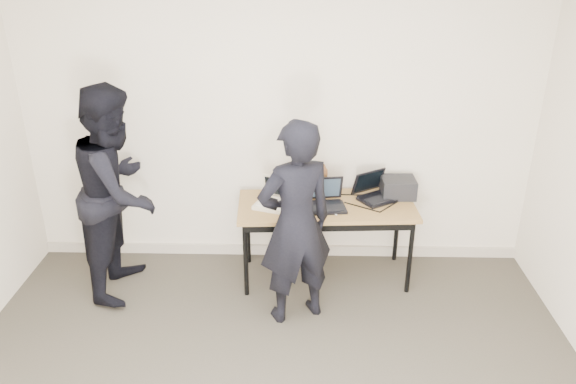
{
  "coord_description": "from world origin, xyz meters",
  "views": [
    {
      "loc": [
        0.2,
        -2.44,
        2.8
      ],
      "look_at": [
        0.1,
        1.6,
        0.95
      ],
      "focal_mm": 35.0,
      "sensor_mm": 36.0,
      "label": 1
    }
  ],
  "objects_px": {
    "laptop_beige": "(274,200)",
    "leather_satchel": "(306,180)",
    "person_observer": "(118,191)",
    "desk": "(326,211)",
    "laptop_center": "(326,200)",
    "person_typist": "(296,224)",
    "laptop_right": "(375,193)",
    "equipment_box": "(398,187)"
  },
  "relations": [
    {
      "from": "desk",
      "to": "laptop_right",
      "type": "relative_size",
      "value": 3.58
    },
    {
      "from": "laptop_right",
      "to": "laptop_center",
      "type": "bearing_deg",
      "value": 168.87
    },
    {
      "from": "leather_satchel",
      "to": "person_observer",
      "type": "height_order",
      "value": "person_observer"
    },
    {
      "from": "laptop_right",
      "to": "person_typist",
      "type": "xyz_separation_m",
      "value": [
        -0.68,
        -0.7,
        0.05
      ]
    },
    {
      "from": "laptop_right",
      "to": "leather_satchel",
      "type": "height_order",
      "value": "leather_satchel"
    },
    {
      "from": "laptop_beige",
      "to": "leather_satchel",
      "type": "bearing_deg",
      "value": 63.27
    },
    {
      "from": "desk",
      "to": "leather_satchel",
      "type": "relative_size",
      "value": 4.05
    },
    {
      "from": "equipment_box",
      "to": "person_observer",
      "type": "bearing_deg",
      "value": -171.74
    },
    {
      "from": "person_observer",
      "to": "leather_satchel",
      "type": "bearing_deg",
      "value": -73.61
    },
    {
      "from": "laptop_center",
      "to": "laptop_right",
      "type": "distance_m",
      "value": 0.46
    },
    {
      "from": "laptop_center",
      "to": "equipment_box",
      "type": "height_order",
      "value": "laptop_center"
    },
    {
      "from": "person_typist",
      "to": "person_observer",
      "type": "height_order",
      "value": "person_observer"
    },
    {
      "from": "person_observer",
      "to": "desk",
      "type": "bearing_deg",
      "value": -82.4
    },
    {
      "from": "person_observer",
      "to": "laptop_right",
      "type": "bearing_deg",
      "value": -79.56
    },
    {
      "from": "equipment_box",
      "to": "laptop_center",
      "type": "bearing_deg",
      "value": -161.04
    },
    {
      "from": "desk",
      "to": "person_observer",
      "type": "bearing_deg",
      "value": -178.21
    },
    {
      "from": "laptop_right",
      "to": "person_observer",
      "type": "distance_m",
      "value": 2.16
    },
    {
      "from": "laptop_beige",
      "to": "equipment_box",
      "type": "height_order",
      "value": "laptop_beige"
    },
    {
      "from": "desk",
      "to": "laptop_beige",
      "type": "bearing_deg",
      "value": 179.23
    },
    {
      "from": "person_typist",
      "to": "laptop_right",
      "type": "bearing_deg",
      "value": -158.37
    },
    {
      "from": "leather_satchel",
      "to": "person_typist",
      "type": "height_order",
      "value": "person_typist"
    },
    {
      "from": "desk",
      "to": "laptop_right",
      "type": "bearing_deg",
      "value": 15.74
    },
    {
      "from": "laptop_beige",
      "to": "equipment_box",
      "type": "xyz_separation_m",
      "value": [
        1.07,
        0.21,
        0.04
      ]
    },
    {
      "from": "leather_satchel",
      "to": "equipment_box",
      "type": "bearing_deg",
      "value": -9.49
    },
    {
      "from": "desk",
      "to": "leather_satchel",
      "type": "bearing_deg",
      "value": 125.15
    },
    {
      "from": "laptop_center",
      "to": "person_observer",
      "type": "distance_m",
      "value": 1.72
    },
    {
      "from": "person_typist",
      "to": "laptop_beige",
      "type": "bearing_deg",
      "value": -95.34
    },
    {
      "from": "laptop_center",
      "to": "laptop_right",
      "type": "height_order",
      "value": "laptop_center"
    },
    {
      "from": "laptop_beige",
      "to": "leather_satchel",
      "type": "height_order",
      "value": "leather_satchel"
    },
    {
      "from": "laptop_right",
      "to": "person_typist",
      "type": "relative_size",
      "value": 0.26
    },
    {
      "from": "laptop_beige",
      "to": "laptop_right",
      "type": "height_order",
      "value": "laptop_right"
    },
    {
      "from": "person_observer",
      "to": "person_typist",
      "type": "bearing_deg",
      "value": -103.02
    },
    {
      "from": "laptop_center",
      "to": "person_typist",
      "type": "xyz_separation_m",
      "value": [
        -0.25,
        -0.53,
        0.05
      ]
    },
    {
      "from": "desk",
      "to": "equipment_box",
      "type": "bearing_deg",
      "value": 13.79
    },
    {
      "from": "equipment_box",
      "to": "laptop_right",
      "type": "bearing_deg",
      "value": -167.1
    },
    {
      "from": "laptop_center",
      "to": "laptop_right",
      "type": "bearing_deg",
      "value": 14.01
    },
    {
      "from": "desk",
      "to": "laptop_right",
      "type": "distance_m",
      "value": 0.46
    },
    {
      "from": "person_typist",
      "to": "leather_satchel",
      "type": "bearing_deg",
      "value": -120.04
    },
    {
      "from": "equipment_box",
      "to": "person_typist",
      "type": "height_order",
      "value": "person_typist"
    },
    {
      "from": "person_observer",
      "to": "equipment_box",
      "type": "bearing_deg",
      "value": -79.1
    },
    {
      "from": "laptop_beige",
      "to": "equipment_box",
      "type": "relative_size",
      "value": 1.26
    },
    {
      "from": "laptop_beige",
      "to": "person_typist",
      "type": "height_order",
      "value": "person_typist"
    }
  ]
}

